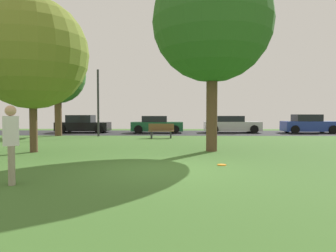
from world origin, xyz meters
TOP-DOWN VIEW (x-y plane):
  - ground_plane at (0.00, 0.00)m, footprint 44.00×44.00m
  - road_strip at (0.00, 16.00)m, footprint 44.00×6.40m
  - oak_tree_center at (1.80, 4.12)m, footprint 4.87×4.87m
  - birch_tree_lone at (-5.37, 3.64)m, footprint 4.40×4.40m
  - maple_tree_near at (-7.80, 12.68)m, footprint 3.80×3.80m
  - person_thrower at (-3.29, -1.95)m, footprint 0.38×0.34m
  - frisbee_disc at (1.70, 0.66)m, footprint 0.27×0.27m
  - parked_car_black at (-7.14, 16.22)m, footprint 4.16×2.09m
  - parked_car_green at (-1.14, 15.90)m, footprint 4.03×1.94m
  - parked_car_silver at (4.86, 16.31)m, footprint 4.41×1.98m
  - parked_car_blue at (10.86, 15.98)m, footprint 4.06×1.93m
  - park_bench at (-0.56, 10.73)m, footprint 1.60×0.45m
  - street_lamp_post at (-4.89, 12.20)m, footprint 0.14×0.14m

SIDE VIEW (x-z plane):
  - ground_plane at x=0.00m, z-range 0.00..0.00m
  - road_strip at x=0.00m, z-range 0.00..0.01m
  - frisbee_disc at x=1.70m, z-range 0.00..0.03m
  - park_bench at x=-0.56m, z-range 0.01..0.91m
  - parked_car_green at x=-1.14m, z-range -0.05..1.30m
  - parked_car_silver at x=4.86m, z-range -0.05..1.30m
  - parked_car_black at x=-7.14m, z-range -0.06..1.35m
  - parked_car_blue at x=10.86m, z-range -0.06..1.41m
  - person_thrower at x=-3.29m, z-range 0.10..1.83m
  - street_lamp_post at x=-4.89m, z-range 0.00..4.50m
  - birch_tree_lone at x=-5.37m, z-range 0.86..6.98m
  - maple_tree_near at x=-7.80m, z-range 1.10..7.15m
  - oak_tree_center at x=1.80m, z-range 1.39..9.10m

